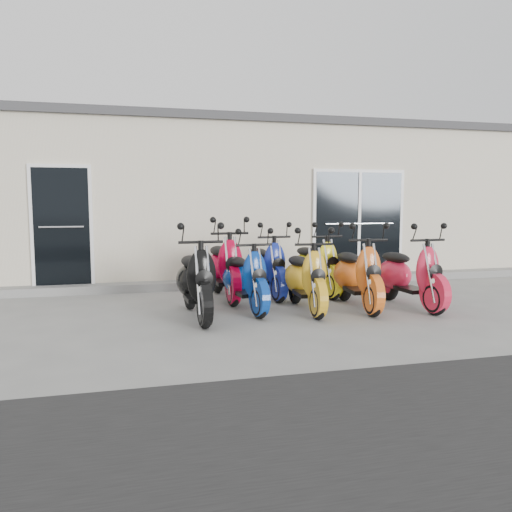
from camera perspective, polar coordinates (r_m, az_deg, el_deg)
The scene contains 14 objects.
ground at distance 7.81m, azimuth 1.09°, elevation -5.93°, with size 80.00×80.00×0.00m, color gray.
building at distance 12.73m, azimuth -5.14°, elevation 5.95°, with size 14.00×6.00×3.20m, color beige.
roof_cap at distance 12.83m, azimuth -5.21°, elevation 13.48°, with size 14.20×6.20×0.16m, color #3F3F42.
front_step at distance 9.73m, azimuth -2.06°, elevation -3.09°, with size 14.00×0.40×0.15m, color gray.
door_left at distance 9.62m, azimuth -21.31°, elevation 3.49°, with size 1.07×0.08×2.22m, color black.
door_right at distance 10.61m, azimuth 11.63°, elevation 3.99°, with size 2.02×0.08×2.22m, color black.
scooter_front_black at distance 7.07m, azimuth -6.89°, elevation -1.58°, with size 0.68×1.87×1.38m, color black, non-canonical shape.
scooter_front_blue at distance 7.51m, azimuth -1.31°, elevation -1.48°, with size 0.63×1.73×1.28m, color navy, non-canonical shape.
scooter_front_orange_a at distance 7.52m, azimuth 5.66°, elevation -1.44°, with size 0.64×1.75×1.29m, color gold, non-canonical shape.
scooter_front_orange_b at distance 7.83m, azimuth 11.50°, elevation -1.01°, with size 0.67×1.83×1.35m, color orange, non-canonical shape.
scooter_front_red at distance 8.12m, azimuth 17.18°, elevation -0.96°, with size 0.66×1.81×1.34m, color red, non-canonical shape.
scooter_back_red at distance 8.40m, azimuth -3.67°, elevation -0.20°, with size 0.70×1.92×1.42m, color #BD0429, non-canonical shape.
scooter_back_blue at distance 8.63m, azimuth 1.13°, elevation -0.34°, with size 0.65×1.79×1.32m, color navy, non-canonical shape.
scooter_back_yellow at distance 8.93m, azimuth 6.89°, elevation -0.19°, with size 0.65×1.78×1.31m, color yellow, non-canonical shape.
Camera 1 is at (-2.03, -7.37, 1.63)m, focal length 35.00 mm.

